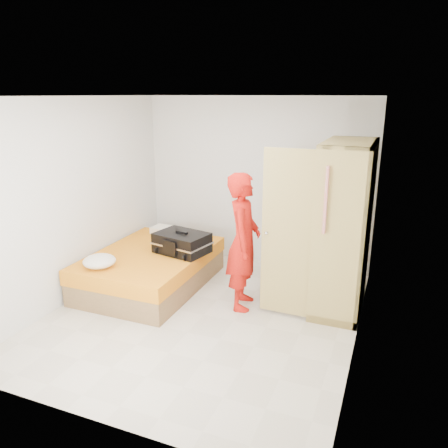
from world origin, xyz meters
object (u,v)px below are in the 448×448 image
at_px(wardrobe, 339,232).
at_px(bed, 151,269).
at_px(round_cushion, 99,261).
at_px(person, 243,242).
at_px(suitcase, 182,243).

bearing_deg(wardrobe, bed, -172.37).
bearing_deg(wardrobe, round_cushion, -159.72).
distance_m(bed, wardrobe, 2.63).
distance_m(bed, round_cushion, 0.84).
bearing_deg(person, round_cushion, 97.91).
xyz_separation_m(person, suitcase, (-1.00, 0.26, -0.23)).
bearing_deg(round_cushion, person, 19.68).
distance_m(wardrobe, person, 1.18).
distance_m(bed, suitcase, 0.59).
relative_size(wardrobe, round_cushion, 5.06).
distance_m(wardrobe, suitcase, 2.13).
relative_size(bed, wardrobe, 0.96).
height_order(wardrobe, person, wardrobe).
bearing_deg(bed, round_cushion, -114.15).
xyz_separation_m(suitcase, round_cushion, (-0.73, -0.88, -0.06)).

